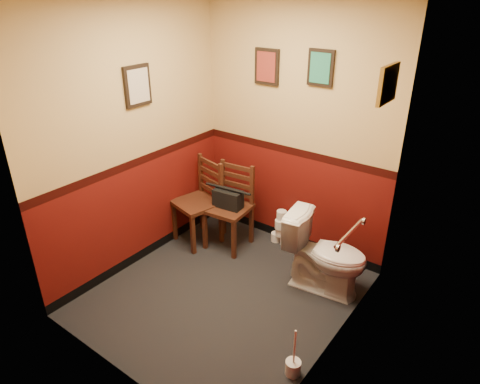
# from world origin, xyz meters

# --- Properties ---
(floor) EXTENTS (2.20, 2.40, 0.00)m
(floor) POSITION_xyz_m (0.00, 0.00, 0.00)
(floor) COLOR black
(floor) RESTS_ON ground
(wall_back) EXTENTS (2.20, 0.00, 2.70)m
(wall_back) POSITION_xyz_m (0.00, 1.20, 1.35)
(wall_back) COLOR #550F0B
(wall_back) RESTS_ON ground
(wall_front) EXTENTS (2.20, 0.00, 2.70)m
(wall_front) POSITION_xyz_m (0.00, -1.20, 1.35)
(wall_front) COLOR #550F0B
(wall_front) RESTS_ON ground
(wall_left) EXTENTS (0.00, 2.40, 2.70)m
(wall_left) POSITION_xyz_m (-1.10, 0.00, 1.35)
(wall_left) COLOR #550F0B
(wall_left) RESTS_ON ground
(wall_right) EXTENTS (0.00, 2.40, 2.70)m
(wall_right) POSITION_xyz_m (1.10, 0.00, 1.35)
(wall_right) COLOR #550F0B
(wall_right) RESTS_ON ground
(grab_bar) EXTENTS (0.05, 0.56, 0.06)m
(grab_bar) POSITION_xyz_m (1.07, 0.25, 0.95)
(grab_bar) COLOR silver
(grab_bar) RESTS_ON wall_right
(framed_print_back_a) EXTENTS (0.28, 0.04, 0.36)m
(framed_print_back_a) POSITION_xyz_m (-0.35, 1.18, 1.95)
(framed_print_back_a) COLOR black
(framed_print_back_a) RESTS_ON wall_back
(framed_print_back_b) EXTENTS (0.26, 0.04, 0.34)m
(framed_print_back_b) POSITION_xyz_m (0.25, 1.18, 2.00)
(framed_print_back_b) COLOR black
(framed_print_back_b) RESTS_ON wall_back
(framed_print_left) EXTENTS (0.04, 0.30, 0.38)m
(framed_print_left) POSITION_xyz_m (-1.08, 0.10, 1.85)
(framed_print_left) COLOR black
(framed_print_left) RESTS_ON wall_left
(framed_print_right) EXTENTS (0.04, 0.34, 0.28)m
(framed_print_right) POSITION_xyz_m (1.08, 0.60, 2.05)
(framed_print_right) COLOR olive
(framed_print_right) RESTS_ON wall_right
(toilet) EXTENTS (0.84, 0.54, 0.77)m
(toilet) POSITION_xyz_m (0.72, 0.65, 0.39)
(toilet) COLOR white
(toilet) RESTS_ON floor
(toilet_brush) EXTENTS (0.12, 0.12, 0.43)m
(toilet_brush) POSITION_xyz_m (1.01, -0.43, 0.07)
(toilet_brush) COLOR silver
(toilet_brush) RESTS_ON floor
(chair_left) EXTENTS (0.55, 0.55, 0.97)m
(chair_left) POSITION_xyz_m (-0.84, 0.62, 0.49)
(chair_left) COLOR #3D1D12
(chair_left) RESTS_ON floor
(chair_right) EXTENTS (0.48, 0.48, 0.95)m
(chair_right) POSITION_xyz_m (-0.50, 0.75, 0.48)
(chair_right) COLOR #3D1D12
(chair_right) RESTS_ON floor
(handbag) EXTENTS (0.33, 0.19, 0.23)m
(handbag) POSITION_xyz_m (-0.50, 0.71, 0.60)
(handbag) COLOR black
(handbag) RESTS_ON chair_right
(tp_stack) EXTENTS (0.24, 0.14, 0.41)m
(tp_stack) POSITION_xyz_m (-0.05, 1.10, 0.18)
(tp_stack) COLOR silver
(tp_stack) RESTS_ON floor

